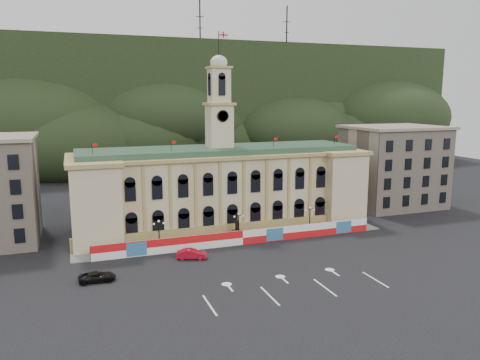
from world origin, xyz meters
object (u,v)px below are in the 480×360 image
object	(u,v)px
statue	(237,233)
black_suv	(97,277)
red_sedan	(192,254)
lamp_center	(239,224)

from	to	relation	value
statue	black_suv	world-z (taller)	statue
red_sedan	statue	bearing A→B (deg)	-35.77
red_sedan	black_suv	bearing A→B (deg)	126.67
lamp_center	black_suv	distance (m)	26.77
lamp_center	black_suv	xyz separation A→B (m)	(-24.49, -10.54, -2.38)
lamp_center	red_sedan	world-z (taller)	lamp_center
lamp_center	red_sedan	distance (m)	11.87
statue	red_sedan	distance (m)	12.20
black_suv	statue	bearing A→B (deg)	-62.45
statue	red_sedan	bearing A→B (deg)	-145.02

